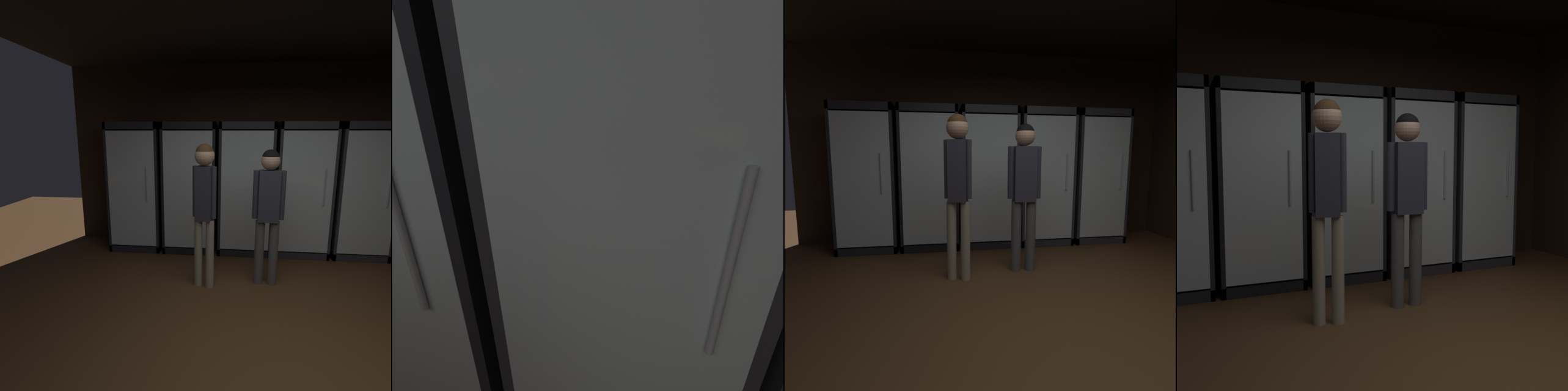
# 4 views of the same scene
# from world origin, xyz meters

# --- Properties ---
(wall_back) EXTENTS (6.00, 0.06, 2.80)m
(wall_back) POSITION_xyz_m (0.00, 3.03, 1.40)
(wall_back) COLOR black
(wall_back) RESTS_ON ground
(cooler_center) EXTENTS (0.77, 0.65, 1.93)m
(cooler_center) POSITION_xyz_m (-0.27, 2.72, 0.95)
(cooler_center) COLOR black
(cooler_center) RESTS_ON ground
(cooler_right) EXTENTS (0.77, 0.65, 1.93)m
(cooler_right) POSITION_xyz_m (0.55, 2.72, 0.95)
(cooler_right) COLOR #2B2B30
(cooler_right) RESTS_ON ground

